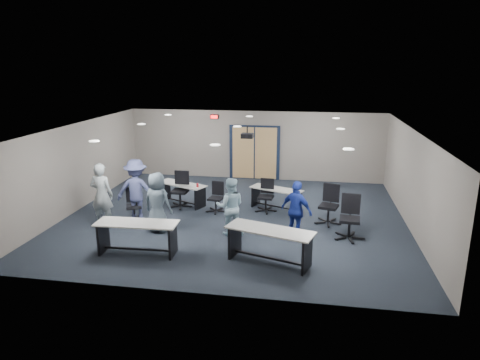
% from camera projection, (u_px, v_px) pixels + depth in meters
% --- Properties ---
extents(floor, '(10.00, 10.00, 0.00)m').
position_uv_depth(floor, '(235.00, 217.00, 12.93)').
color(floor, black).
rests_on(floor, ground).
extents(back_wall, '(10.00, 0.04, 2.70)m').
position_uv_depth(back_wall, '(255.00, 145.00, 16.85)').
color(back_wall, gray).
rests_on(back_wall, floor).
extents(front_wall, '(10.00, 0.04, 2.70)m').
position_uv_depth(front_wall, '(194.00, 231.00, 8.29)').
color(front_wall, gray).
rests_on(front_wall, floor).
extents(left_wall, '(0.04, 9.00, 2.70)m').
position_uv_depth(left_wall, '(77.00, 167.00, 13.36)').
color(left_wall, gray).
rests_on(left_wall, floor).
extents(right_wall, '(0.04, 9.00, 2.70)m').
position_uv_depth(right_wall, '(413.00, 181.00, 11.78)').
color(right_wall, gray).
rests_on(right_wall, floor).
extents(ceiling, '(10.00, 9.00, 0.04)m').
position_uv_depth(ceiling, '(234.00, 128.00, 12.21)').
color(ceiling, silver).
rests_on(ceiling, back_wall).
extents(double_door, '(2.00, 0.07, 2.20)m').
position_uv_depth(double_door, '(254.00, 153.00, 16.90)').
color(double_door, black).
rests_on(double_door, back_wall).
extents(exit_sign, '(0.32, 0.07, 0.18)m').
position_uv_depth(exit_sign, '(214.00, 117.00, 16.76)').
color(exit_sign, black).
rests_on(exit_sign, back_wall).
extents(ceiling_projector, '(0.35, 0.32, 0.37)m').
position_uv_depth(ceiling_projector, '(247.00, 136.00, 12.72)').
color(ceiling_projector, black).
rests_on(ceiling_projector, ceiling).
extents(ceiling_can_lights, '(6.24, 5.74, 0.02)m').
position_uv_depth(ceiling_can_lights, '(236.00, 128.00, 12.46)').
color(ceiling_can_lights, white).
rests_on(ceiling_can_lights, ceiling).
extents(table_front_left, '(2.00, 0.73, 0.80)m').
position_uv_depth(table_front_left, '(137.00, 232.00, 10.31)').
color(table_front_left, beige).
rests_on(table_front_left, floor).
extents(table_front_right, '(2.14, 1.24, 0.82)m').
position_uv_depth(table_front_right, '(270.00, 240.00, 9.83)').
color(table_front_right, beige).
rests_on(table_front_right, floor).
extents(table_back_left, '(1.80, 1.23, 0.81)m').
position_uv_depth(table_back_left, '(182.00, 190.00, 13.95)').
color(table_back_left, beige).
rests_on(table_back_left, floor).
extents(table_back_right, '(1.75, 1.15, 0.93)m').
position_uv_depth(table_back_right, '(276.00, 195.00, 13.48)').
color(table_back_right, beige).
rests_on(table_back_right, floor).
extents(chair_back_a, '(0.75, 0.75, 1.15)m').
position_uv_depth(chair_back_a, '(180.00, 190.00, 13.66)').
color(chair_back_a, black).
rests_on(chair_back_a, floor).
extents(chair_back_b, '(0.68, 0.68, 0.94)m').
position_uv_depth(chair_back_b, '(216.00, 197.00, 13.24)').
color(chair_back_b, black).
rests_on(chair_back_b, floor).
extents(chair_back_c, '(0.70, 0.70, 1.01)m').
position_uv_depth(chair_back_c, '(266.00, 196.00, 13.27)').
color(chair_back_c, black).
rests_on(chair_back_c, floor).
extents(chair_back_d, '(0.89, 0.89, 1.14)m').
position_uv_depth(chair_back_d, '(329.00, 205.00, 12.23)').
color(chair_back_d, black).
rests_on(chair_back_d, floor).
extents(chair_loose_left, '(0.81, 0.81, 0.98)m').
position_uv_depth(chair_loose_left, '(134.00, 205.00, 12.47)').
color(chair_loose_left, black).
rests_on(chair_loose_left, floor).
extents(chair_loose_right, '(0.81, 0.81, 1.18)m').
position_uv_depth(chair_loose_right, '(350.00, 218.00, 11.16)').
color(chair_loose_right, black).
rests_on(chair_loose_right, floor).
extents(person_gray, '(0.68, 0.46, 1.83)m').
position_uv_depth(person_gray, '(102.00, 195.00, 12.00)').
color(person_gray, '#9EAAAD').
rests_on(person_gray, floor).
extents(person_plaid, '(0.91, 0.69, 1.67)m').
position_uv_depth(person_plaid, '(157.00, 202.00, 11.61)').
color(person_plaid, slate).
rests_on(person_plaid, floor).
extents(person_lightblue, '(0.86, 0.72, 1.58)m').
position_uv_depth(person_lightblue, '(230.00, 206.00, 11.42)').
color(person_lightblue, '#A9CEDF').
rests_on(person_lightblue, floor).
extents(person_navy, '(0.98, 0.82, 1.58)m').
position_uv_depth(person_navy, '(296.00, 211.00, 11.11)').
color(person_navy, navy).
rests_on(person_navy, floor).
extents(person_back, '(1.25, 0.80, 1.83)m').
position_uv_depth(person_back, '(137.00, 190.00, 12.45)').
color(person_back, '#474F81').
rests_on(person_back, floor).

